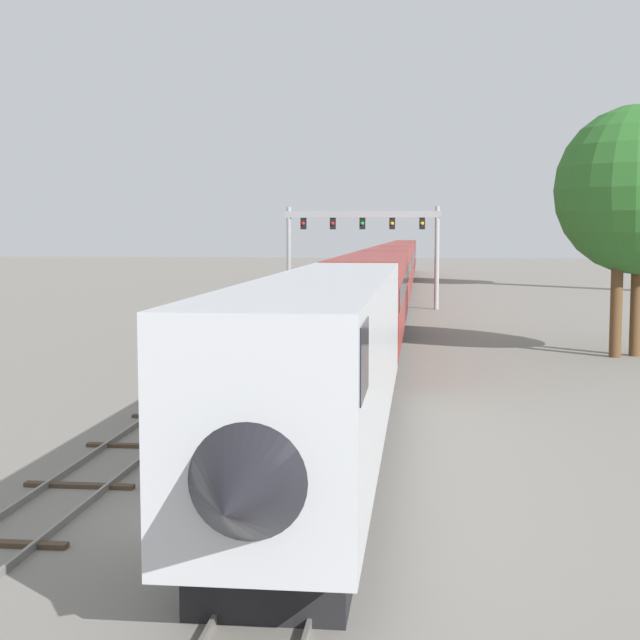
{
  "coord_description": "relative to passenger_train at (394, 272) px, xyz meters",
  "views": [
    {
      "loc": [
        4.32,
        -17.97,
        5.87
      ],
      "look_at": [
        1.0,
        12.0,
        3.0
      ],
      "focal_mm": 51.43,
      "sensor_mm": 36.0,
      "label": 1
    }
  ],
  "objects": [
    {
      "name": "signal_gantry",
      "position": [
        -2.25,
        -6.66,
        3.21
      ],
      "size": [
        12.1,
        0.49,
        7.9
      ],
      "color": "#999BA0",
      "rests_on": "ground"
    },
    {
      "name": "track_main",
      "position": [
        0.0,
        0.22,
        -2.54
      ],
      "size": [
        2.6,
        200.0,
        0.16
      ],
      "color": "slate",
      "rests_on": "ground"
    },
    {
      "name": "trackside_tree_mid",
      "position": [
        11.5,
        -33.36,
        5.51
      ],
      "size": [
        5.42,
        5.42,
        10.9
      ],
      "color": "brown",
      "rests_on": "ground"
    },
    {
      "name": "ground_plane",
      "position": [
        -2.0,
        -59.78,
        -2.61
      ],
      "size": [
        400.0,
        400.0,
        0.0
      ],
      "primitive_type": "plane",
      "color": "gray"
    },
    {
      "name": "trackside_tree_left",
      "position": [
        12.54,
        -32.79,
        5.27
      ],
      "size": [
        8.01,
        8.01,
        11.9
      ],
      "color": "brown",
      "rests_on": "ground"
    },
    {
      "name": "track_near",
      "position": [
        -5.5,
        -19.78,
        -2.54
      ],
      "size": [
        2.6,
        160.0,
        0.16
      ],
      "color": "slate",
      "rests_on": "ground"
    },
    {
      "name": "passenger_train",
      "position": [
        0.0,
        0.0,
        0.0
      ],
      "size": [
        3.04,
        131.97,
        4.8
      ],
      "color": "silver",
      "rests_on": "ground"
    }
  ]
}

